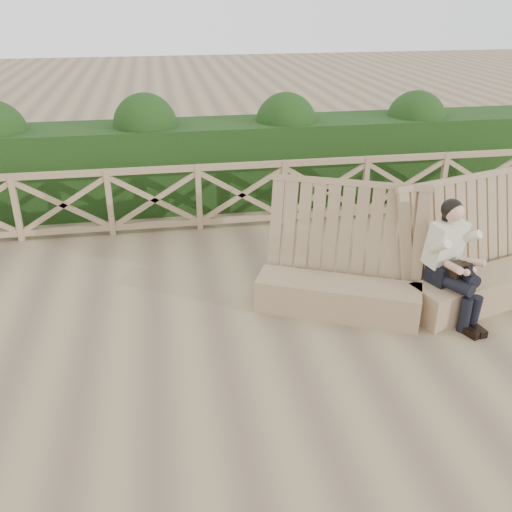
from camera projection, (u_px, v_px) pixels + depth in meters
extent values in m
plane|color=brown|center=(287.00, 339.00, 6.58)|extent=(60.00, 60.00, 0.00)
cube|color=#8E7551|center=(337.00, 297.00, 7.03)|extent=(2.01, 1.29, 0.42)
cube|color=#8E7551|center=(343.00, 246.00, 7.02)|extent=(1.98, 1.23, 1.54)
cube|color=#8E7551|center=(481.00, 290.00, 7.20)|extent=(2.04, 1.05, 0.42)
cube|color=#8E7551|center=(472.00, 241.00, 7.17)|extent=(2.03, 0.99, 1.54)
cube|color=black|center=(445.00, 272.00, 6.92)|extent=(0.47, 0.40, 0.24)
cube|color=beige|center=(445.00, 243.00, 6.80)|extent=(0.52, 0.45, 0.57)
sphere|color=tan|center=(454.00, 212.00, 6.58)|extent=(0.30, 0.30, 0.23)
sphere|color=black|center=(452.00, 209.00, 6.60)|extent=(0.32, 0.32, 0.25)
cylinder|color=black|center=(453.00, 283.00, 6.71)|extent=(0.33, 0.53, 0.16)
cylinder|color=black|center=(463.00, 273.00, 6.77)|extent=(0.33, 0.53, 0.18)
cylinder|color=black|center=(465.00, 315.00, 6.65)|extent=(0.17, 0.17, 0.42)
cylinder|color=black|center=(474.00, 313.00, 6.69)|extent=(0.17, 0.17, 0.42)
cube|color=black|center=(469.00, 332.00, 6.65)|extent=(0.19, 0.28, 0.09)
cube|color=black|center=(477.00, 330.00, 6.68)|extent=(0.19, 0.28, 0.09)
cube|color=black|center=(460.00, 270.00, 6.73)|extent=(0.34, 0.27, 0.20)
cube|color=black|center=(471.00, 271.00, 6.56)|extent=(0.11, 0.12, 0.13)
cube|color=#80694A|center=(241.00, 166.00, 9.25)|extent=(10.10, 0.07, 0.10)
cube|color=#80694A|center=(242.00, 219.00, 9.65)|extent=(10.10, 0.07, 0.10)
cube|color=black|center=(232.00, 163.00, 10.44)|extent=(12.00, 1.20, 1.50)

